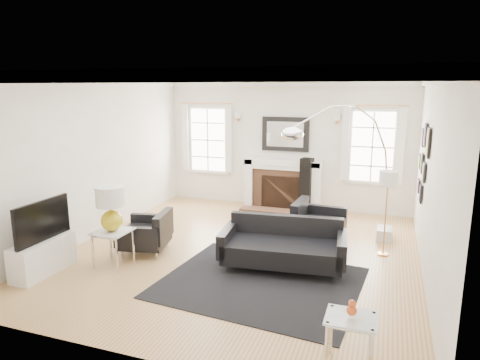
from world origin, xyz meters
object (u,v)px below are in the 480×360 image
at_px(armchair_right, 316,225).
at_px(arc_floor_lamp, 343,169).
at_px(coffee_table, 269,240).
at_px(armchair_left, 148,233).
at_px(fireplace, 282,185).
at_px(sofa, 283,246).
at_px(gourd_lamp, 111,205).

height_order(armchair_right, arc_floor_lamp, arc_floor_lamp).
bearing_deg(armchair_right, coffee_table, -121.13).
distance_m(armchair_left, armchair_right, 2.84).
bearing_deg(arc_floor_lamp, fireplace, 126.87).
xyz_separation_m(sofa, armchair_right, (0.30, 1.14, 0.02)).
bearing_deg(arc_floor_lamp, sofa, -120.96).
xyz_separation_m(armchair_right, coffee_table, (-0.57, -0.94, -0.02)).
distance_m(fireplace, coffee_table, 2.98).
height_order(fireplace, armchair_left, fireplace).
bearing_deg(fireplace, armchair_left, -114.14).
xyz_separation_m(armchair_right, gourd_lamp, (-2.72, -1.95, 0.60)).
bearing_deg(sofa, armchair_right, 75.37).
relative_size(sofa, arc_floor_lamp, 0.77).
height_order(sofa, gourd_lamp, gourd_lamp).
xyz_separation_m(armchair_left, arc_floor_lamp, (2.94, 1.29, 1.03)).
relative_size(armchair_right, gourd_lamp, 1.39).
relative_size(sofa, armchair_left, 2.00).
bearing_deg(arc_floor_lamp, armchair_right, -177.80).
xyz_separation_m(armchair_right, arc_floor_lamp, (0.40, 0.02, 0.99)).
height_order(coffee_table, gourd_lamp, gourd_lamp).
xyz_separation_m(sofa, arc_floor_lamp, (0.70, 1.16, 1.01)).
xyz_separation_m(fireplace, sofa, (0.78, -3.13, -0.22)).
bearing_deg(sofa, fireplace, 104.05).
bearing_deg(coffee_table, fireplace, 99.90).
distance_m(sofa, arc_floor_lamp, 1.69).
xyz_separation_m(fireplace, coffee_table, (0.51, -2.93, -0.22)).
distance_m(fireplace, gourd_lamp, 4.29).
relative_size(sofa, gourd_lamp, 2.80).
relative_size(gourd_lamp, arc_floor_lamp, 0.28).
height_order(fireplace, arc_floor_lamp, arc_floor_lamp).
bearing_deg(fireplace, arc_floor_lamp, -53.13).
xyz_separation_m(fireplace, gourd_lamp, (-1.64, -3.94, 0.40)).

